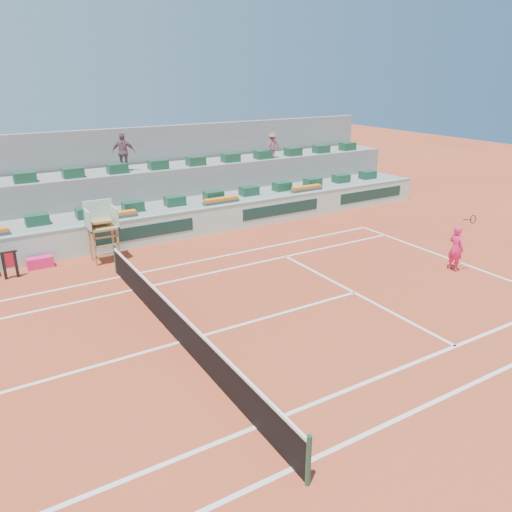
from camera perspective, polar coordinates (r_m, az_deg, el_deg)
name	(u,v)px	position (r m, az deg, el deg)	size (l,w,h in m)	color
ground	(179,342)	(14.22, -8.75, -9.73)	(90.00, 90.00, 0.00)	#AA3C21
seating_tier_lower	(84,226)	(23.55, -19.03, 3.28)	(36.00, 4.00, 1.20)	gray
seating_tier_upper	(74,203)	(24.89, -20.05, 5.72)	(36.00, 2.40, 2.60)	gray
stadium_back_wall	(65,178)	(26.24, -21.03, 8.33)	(36.00, 0.40, 4.40)	gray
player_bag	(40,262)	(20.77, -23.45, -0.68)	(0.94, 0.42, 0.42)	#F9206B
spectator_mid	(123,152)	(24.70, -14.91, 11.40)	(1.06, 0.44, 1.81)	#7D535E
spectator_right	(272,146)	(27.78, 1.88, 12.51)	(0.87, 0.50, 1.35)	#A05055
court_lines	(179,342)	(14.21, -8.75, -9.71)	(23.89, 11.09, 0.01)	white
tennis_net	(178,326)	(13.96, -8.86, -7.86)	(0.10, 11.97, 1.10)	black
advertising_hoarding	(98,238)	(21.48, -17.64, 1.94)	(36.00, 0.34, 1.26)	#ADDAC8
umpire_chair	(101,223)	(20.28, -17.27, 3.61)	(1.10, 0.90, 2.40)	#9E6E3C
seat_row_lower	(87,213)	(22.48, -18.74, 4.72)	(32.90, 0.60, 0.44)	#184A30
seat_row_upper	(73,173)	(24.00, -20.18, 8.94)	(32.90, 0.60, 0.44)	#184A30
flower_planters	(54,224)	(21.49, -22.09, 3.36)	(26.80, 0.36, 0.28)	#4E4E4E
towel_rack	(10,263)	(20.02, -26.33, -0.68)	(0.60, 0.10, 1.03)	black
tennis_player	(456,248)	(20.05, 21.88, 0.85)	(0.45, 0.89, 2.28)	#F9206B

